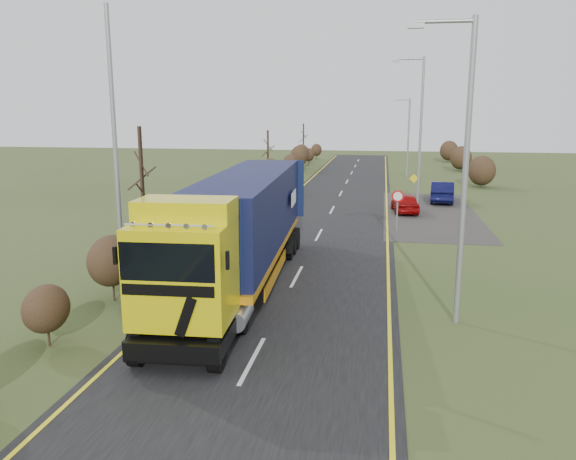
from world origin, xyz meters
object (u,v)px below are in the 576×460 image
(lorry, at_px, (242,224))
(car_blue_sedan, at_px, (442,192))
(car_red_hatchback, at_px, (405,203))
(streetlight_near, at_px, (462,161))
(speed_sign, at_px, (397,203))

(lorry, xyz_separation_m, car_blue_sedan, (9.63, 22.60, -1.71))
(car_red_hatchback, relative_size, car_blue_sedan, 0.83)
(car_blue_sedan, bearing_deg, lorry, 72.70)
(streetlight_near, height_order, speed_sign, streetlight_near)
(car_red_hatchback, height_order, car_blue_sedan, car_blue_sedan)
(lorry, height_order, car_blue_sedan, lorry)
(car_red_hatchback, height_order, speed_sign, speed_sign)
(car_red_hatchback, distance_m, speed_sign, 6.62)
(lorry, xyz_separation_m, speed_sign, (6.06, 11.10, -0.81))
(car_red_hatchback, xyz_separation_m, streetlight_near, (0.79, -20.07, 4.50))
(car_red_hatchback, bearing_deg, streetlight_near, 86.38)
(lorry, distance_m, car_blue_sedan, 24.62)
(car_red_hatchback, bearing_deg, lorry, 63.17)
(car_blue_sedan, xyz_separation_m, streetlight_near, (-2.10, -25.06, 4.40))
(car_red_hatchback, distance_m, streetlight_near, 20.58)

